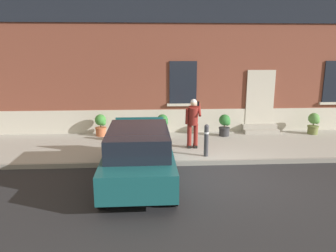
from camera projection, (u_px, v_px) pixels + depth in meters
name	position (u px, v px, depth m)	size (l,w,h in m)	color
ground_plane	(219.00, 176.00, 9.13)	(80.00, 80.00, 0.00)	#232326
sidewalk	(203.00, 145.00, 11.83)	(24.00, 3.60, 0.15)	#99968E
curb_edge	(213.00, 162.00, 10.02)	(24.00, 0.12, 0.15)	gray
building_facade	(195.00, 44.00, 13.43)	(24.00, 1.52, 7.50)	brown
entrance_stoop	(260.00, 129.00, 13.43)	(1.43, 0.64, 0.32)	#9E998E
hatchback_car_teal	(139.00, 154.00, 8.53)	(1.81, 4.08, 1.50)	#165156
bollard_near_person	(206.00, 139.00, 10.27)	(0.15, 0.15, 1.04)	#333338
person_on_phone	(193.00, 120.00, 10.99)	(0.51, 0.52, 1.74)	maroon
planter_terracotta	(101.00, 124.00, 12.80)	(0.44, 0.44, 0.86)	#B25B38
planter_cream	(163.00, 124.00, 12.80)	(0.44, 0.44, 0.86)	beige
planter_charcoal	(225.00, 125.00, 12.78)	(0.44, 0.44, 0.86)	#2D2D30
planter_olive	(314.00, 123.00, 13.07)	(0.44, 0.44, 0.86)	#606B38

